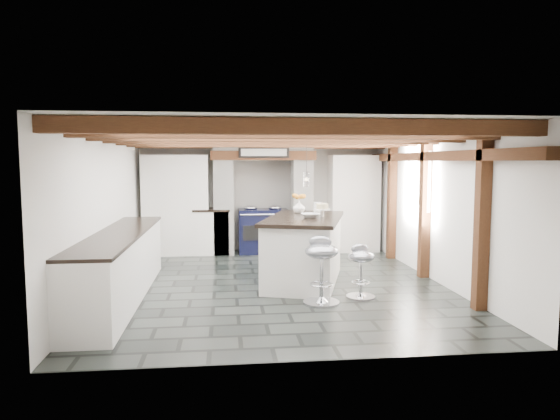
{
  "coord_description": "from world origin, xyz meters",
  "views": [
    {
      "loc": [
        -0.77,
        -7.46,
        1.87
      ],
      "look_at": [
        0.1,
        0.4,
        1.1
      ],
      "focal_mm": 32.0,
      "sensor_mm": 36.0,
      "label": 1
    }
  ],
  "objects": [
    {
      "name": "range_cooker",
      "position": [
        0.0,
        2.68,
        0.47
      ],
      "size": [
        1.0,
        0.63,
        0.99
      ],
      "color": "black",
      "rests_on": "ground"
    },
    {
      "name": "ground",
      "position": [
        0.0,
        0.0,
        0.0
      ],
      "size": [
        6.0,
        6.0,
        0.0
      ],
      "primitive_type": "plane",
      "color": "black",
      "rests_on": "ground"
    },
    {
      "name": "room_shell",
      "position": [
        -0.61,
        1.42,
        1.07
      ],
      "size": [
        6.0,
        6.03,
        6.0
      ],
      "color": "silver",
      "rests_on": "ground"
    },
    {
      "name": "bar_stool_far",
      "position": [
        0.48,
        -1.12,
        0.56
      ],
      "size": [
        0.56,
        0.56,
        0.9
      ],
      "rotation": [
        0.0,
        0.0,
        -0.35
      ],
      "color": "silver",
      "rests_on": "ground"
    },
    {
      "name": "kitchen_island",
      "position": [
        0.44,
        0.1,
        0.52
      ],
      "size": [
        1.63,
        2.28,
        1.36
      ],
      "rotation": [
        0.0,
        0.0,
        -0.3
      ],
      "color": "white",
      "rests_on": "ground"
    },
    {
      "name": "bar_stool_near",
      "position": [
        1.07,
        -0.9,
        0.46
      ],
      "size": [
        0.4,
        0.4,
        0.74
      ],
      "rotation": [
        0.0,
        0.0,
        0.12
      ],
      "color": "silver",
      "rests_on": "ground"
    }
  ]
}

